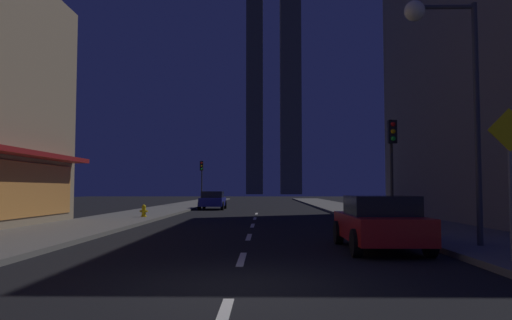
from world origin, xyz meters
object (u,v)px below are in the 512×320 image
at_px(traffic_light_near_right, 392,149).
at_px(fire_hydrant_far_left, 144,211).
at_px(street_lamp_right, 445,61).
at_px(car_parked_far, 213,200).
at_px(traffic_light_far_left, 202,173).
at_px(pedestrian_crossing_sign, 510,170).
at_px(car_parked_near, 379,222).

bearing_deg(traffic_light_near_right, fire_hydrant_far_left, 148.61).
relative_size(fire_hydrant_far_left, street_lamp_right, 0.10).
distance_m(car_parked_far, traffic_light_far_left, 8.27).
xyz_separation_m(car_parked_far, traffic_light_near_right, (9.10, -19.99, 2.45)).
xyz_separation_m(fire_hydrant_far_left, pedestrian_crossing_sign, (11.50, -15.79, 1.56)).
height_order(traffic_light_near_right, traffic_light_far_left, same).
relative_size(car_parked_far, traffic_light_far_left, 1.01).
height_order(car_parked_near, car_parked_far, same).
distance_m(car_parked_near, street_lamp_right, 4.68).
xyz_separation_m(traffic_light_near_right, pedestrian_crossing_sign, (0.10, -8.83, -1.18)).
bearing_deg(pedestrian_crossing_sign, traffic_light_near_right, 90.65).
xyz_separation_m(street_lamp_right, pedestrian_crossing_sign, (0.22, -2.87, -3.05)).
distance_m(car_parked_far, pedestrian_crossing_sign, 30.28).
bearing_deg(street_lamp_right, fire_hydrant_far_left, 131.13).
bearing_deg(traffic_light_near_right, car_parked_near, -108.09).
bearing_deg(car_parked_near, car_parked_far, 105.59).
height_order(car_parked_far, traffic_light_far_left, traffic_light_far_left).
height_order(fire_hydrant_far_left, street_lamp_right, street_lamp_right).
xyz_separation_m(fire_hydrant_far_left, traffic_light_near_right, (11.40, -6.96, 2.74)).
bearing_deg(traffic_light_far_left, car_parked_near, -74.79).
relative_size(street_lamp_right, pedestrian_crossing_sign, 2.09).
relative_size(car_parked_near, street_lamp_right, 0.64).
height_order(fire_hydrant_far_left, traffic_light_near_right, traffic_light_near_right).
bearing_deg(traffic_light_far_left, car_parked_far, -76.09).
bearing_deg(pedestrian_crossing_sign, fire_hydrant_far_left, 126.07).
xyz_separation_m(car_parked_far, pedestrian_crossing_sign, (9.20, -28.82, 1.28)).
relative_size(fire_hydrant_far_left, pedestrian_crossing_sign, 0.21).
bearing_deg(pedestrian_crossing_sign, traffic_light_far_left, 106.92).
bearing_deg(traffic_light_near_right, traffic_light_far_left, 111.69).
bearing_deg(pedestrian_crossing_sign, car_parked_near, 123.55).
distance_m(car_parked_near, fire_hydrant_far_left, 15.92).
relative_size(traffic_light_far_left, street_lamp_right, 0.64).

